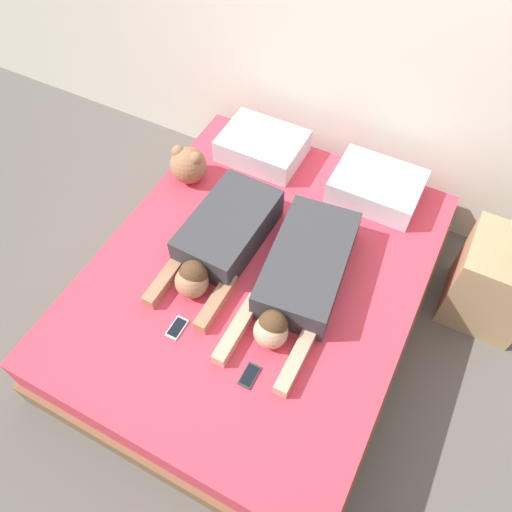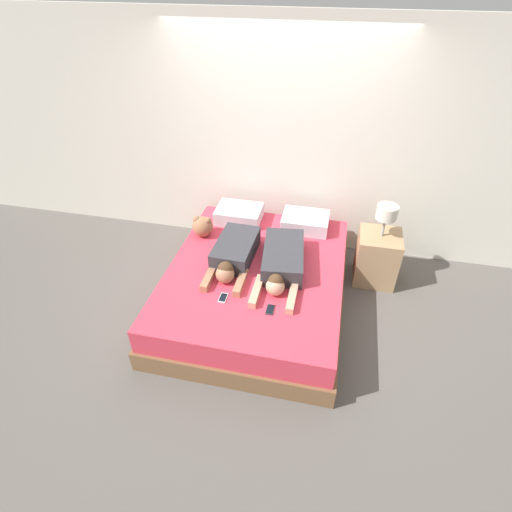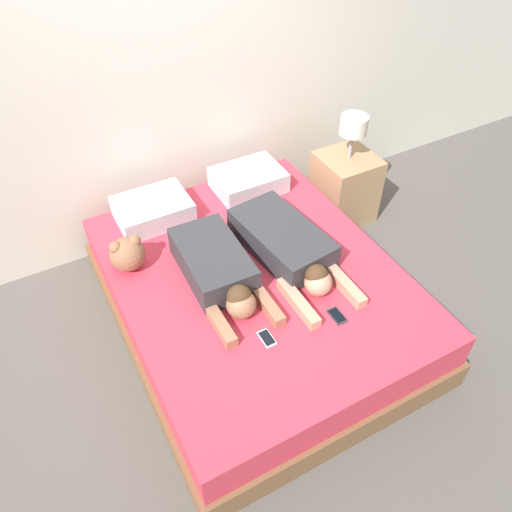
% 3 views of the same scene
% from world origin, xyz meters
% --- Properties ---
extents(ground_plane, '(12.00, 12.00, 0.00)m').
position_xyz_m(ground_plane, '(0.00, 0.00, 0.00)').
color(ground_plane, '#5B5651').
extents(wall_back, '(12.00, 0.06, 2.60)m').
position_xyz_m(wall_back, '(0.00, 1.25, 1.30)').
color(wall_back, silver).
rests_on(wall_back, ground_plane).
extents(bed, '(1.79, 2.20, 0.47)m').
position_xyz_m(bed, '(0.00, 0.00, 0.23)').
color(bed, brown).
rests_on(bed, ground_plane).
extents(pillow_head_left, '(0.52, 0.40, 0.16)m').
position_xyz_m(pillow_head_left, '(-0.39, 0.84, 0.55)').
color(pillow_head_left, silver).
rests_on(pillow_head_left, bed).
extents(pillow_head_right, '(0.52, 0.40, 0.16)m').
position_xyz_m(pillow_head_right, '(0.39, 0.84, 0.55)').
color(pillow_head_right, silver).
rests_on(pillow_head_right, bed).
extents(person_left, '(0.39, 0.92, 0.21)m').
position_xyz_m(person_left, '(-0.24, 0.05, 0.57)').
color(person_left, '#333338').
rests_on(person_left, bed).
extents(person_right, '(0.48, 1.08, 0.20)m').
position_xyz_m(person_right, '(0.25, 0.03, 0.57)').
color(person_right, '#333338').
rests_on(person_right, bed).
extents(cell_phone_left, '(0.07, 0.13, 0.01)m').
position_xyz_m(cell_phone_left, '(-0.20, -0.50, 0.48)').
color(cell_phone_left, silver).
rests_on(cell_phone_left, bed).
extents(cell_phone_right, '(0.07, 0.13, 0.01)m').
position_xyz_m(cell_phone_right, '(0.25, -0.55, 0.48)').
color(cell_phone_right, '#2D2D33').
rests_on(cell_phone_right, bed).
extents(plush_toy, '(0.23, 0.23, 0.24)m').
position_xyz_m(plush_toy, '(-0.70, 0.44, 0.59)').
color(plush_toy, '#996647').
rests_on(plush_toy, bed).
extents(nightstand, '(0.45, 0.45, 0.95)m').
position_xyz_m(nightstand, '(1.23, 0.68, 0.33)').
color(nightstand, tan).
rests_on(nightstand, ground_plane).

